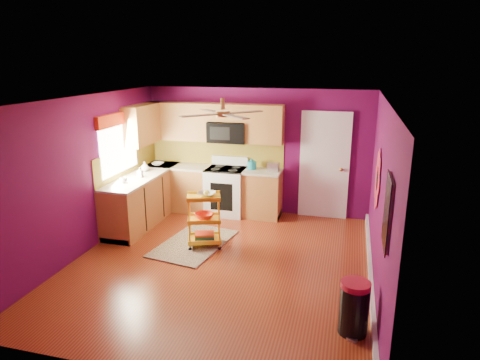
# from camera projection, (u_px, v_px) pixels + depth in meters

# --- Properties ---
(ground) EXTENTS (5.00, 5.00, 0.00)m
(ground) POSITION_uv_depth(u_px,v_px,m) (221.00, 263.00, 6.59)
(ground) COLOR maroon
(ground) RESTS_ON ground
(room_envelope) EXTENTS (4.54, 5.04, 2.52)m
(room_envelope) POSITION_uv_depth(u_px,v_px,m) (221.00, 161.00, 6.14)
(room_envelope) COLOR #550942
(room_envelope) RESTS_ON ground
(lower_cabinets) EXTENTS (2.81, 2.31, 0.94)m
(lower_cabinets) POSITION_uv_depth(u_px,v_px,m) (183.00, 195.00, 8.50)
(lower_cabinets) COLOR #935928
(lower_cabinets) RESTS_ON ground
(electric_range) EXTENTS (0.76, 0.66, 1.13)m
(electric_range) POSITION_uv_depth(u_px,v_px,m) (226.00, 190.00, 8.62)
(electric_range) COLOR white
(electric_range) RESTS_ON ground
(upper_cabinetry) EXTENTS (2.80, 2.30, 1.26)m
(upper_cabinetry) POSITION_uv_depth(u_px,v_px,m) (192.00, 124.00, 8.43)
(upper_cabinetry) COLOR #935928
(upper_cabinetry) RESTS_ON ground
(left_window) EXTENTS (0.08, 1.35, 1.08)m
(left_window) POSITION_uv_depth(u_px,v_px,m) (118.00, 135.00, 7.64)
(left_window) COLOR white
(left_window) RESTS_ON ground
(panel_door) EXTENTS (0.95, 0.11, 2.15)m
(panel_door) POSITION_uv_depth(u_px,v_px,m) (324.00, 167.00, 8.28)
(panel_door) COLOR white
(panel_door) RESTS_ON ground
(right_wall_art) EXTENTS (0.04, 2.74, 1.04)m
(right_wall_art) POSITION_uv_depth(u_px,v_px,m) (381.00, 192.00, 5.34)
(right_wall_art) COLOR black
(right_wall_art) RESTS_ON ground
(ceiling_fan) EXTENTS (1.01, 1.01, 0.26)m
(ceiling_fan) POSITION_uv_depth(u_px,v_px,m) (223.00, 113.00, 6.15)
(ceiling_fan) COLOR #BF8C3F
(ceiling_fan) RESTS_ON ground
(shag_rug) EXTENTS (1.20, 1.70, 0.02)m
(shag_rug) POSITION_uv_depth(u_px,v_px,m) (194.00, 243.00, 7.28)
(shag_rug) COLOR black
(shag_rug) RESTS_ON ground
(rolling_cart) EXTENTS (0.64, 0.55, 0.98)m
(rolling_cart) POSITION_uv_depth(u_px,v_px,m) (205.00, 218.00, 7.07)
(rolling_cart) COLOR yellow
(rolling_cart) RESTS_ON ground
(trash_can) EXTENTS (0.44, 0.44, 0.64)m
(trash_can) POSITION_uv_depth(u_px,v_px,m) (354.00, 308.00, 4.85)
(trash_can) COLOR black
(trash_can) RESTS_ON ground
(teal_kettle) EXTENTS (0.18, 0.18, 0.21)m
(teal_kettle) POSITION_uv_depth(u_px,v_px,m) (252.00, 165.00, 8.42)
(teal_kettle) COLOR teal
(teal_kettle) RESTS_ON lower_cabinets
(toaster) EXTENTS (0.22, 0.15, 0.18)m
(toaster) POSITION_uv_depth(u_px,v_px,m) (273.00, 167.00, 8.24)
(toaster) COLOR beige
(toaster) RESTS_ON lower_cabinets
(soap_bottle_a) EXTENTS (0.09, 0.09, 0.19)m
(soap_bottle_a) POSITION_uv_depth(u_px,v_px,m) (140.00, 172.00, 7.85)
(soap_bottle_a) COLOR #EA3F72
(soap_bottle_a) RESTS_ON lower_cabinets
(soap_bottle_b) EXTENTS (0.15, 0.15, 0.19)m
(soap_bottle_b) POSITION_uv_depth(u_px,v_px,m) (145.00, 166.00, 8.27)
(soap_bottle_b) COLOR white
(soap_bottle_b) RESTS_ON lower_cabinets
(counter_dish) EXTENTS (0.24, 0.24, 0.06)m
(counter_dish) POSITION_uv_depth(u_px,v_px,m) (158.00, 164.00, 8.74)
(counter_dish) COLOR white
(counter_dish) RESTS_ON lower_cabinets
(counter_cup) EXTENTS (0.12, 0.12, 0.10)m
(counter_cup) POSITION_uv_depth(u_px,v_px,m) (124.00, 180.00, 7.50)
(counter_cup) COLOR white
(counter_cup) RESTS_ON lower_cabinets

